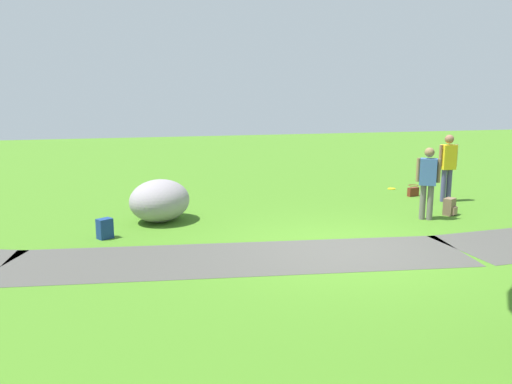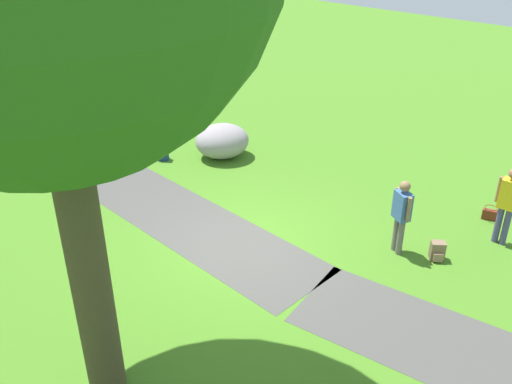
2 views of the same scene
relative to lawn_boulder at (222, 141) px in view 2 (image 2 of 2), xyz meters
The scene contains 10 objects.
ground_plane 4.37m from the lawn_boulder, 136.19° to the left, with size 48.00×48.00×0.00m, color #41751F.
footpath_segment_mid 3.26m from the lawn_boulder, 111.41° to the left, with size 8.17×2.82×0.01m.
footpath_segment_far 6.67m from the lawn_boulder, 10.15° to the left, with size 8.17×4.52×0.01m.
lawn_boulder is the anchor object (origin of this frame).
woman_with_handbag 7.40m from the lawn_boulder, behind, with size 0.52×0.25×1.74m.
man_near_boulder 5.97m from the lawn_boulder, 167.70° to the left, with size 0.45×0.40×1.63m.
handbag_on_grass 7.01m from the lawn_boulder, behind, with size 0.34×0.33×0.31m.
backpack_by_boulder 1.65m from the lawn_boulder, 44.68° to the left, with size 0.34×0.35×0.40m.
spare_backpack_on_lawn 6.67m from the lawn_boulder, behind, with size 0.34×0.35×0.40m.
frisbee_on_grass 7.22m from the lawn_boulder, 161.66° to the right, with size 0.23×0.23×0.02m.
Camera 2 is at (-6.39, 7.75, 6.77)m, focal length 40.21 mm.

